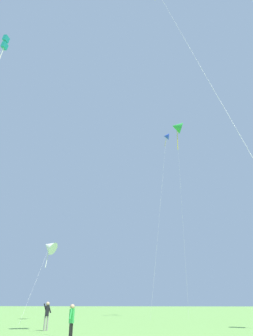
# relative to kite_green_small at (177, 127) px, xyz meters

# --- Properties ---
(kite_green_small) EXTENTS (2.29, 5.46, 28.86)m
(kite_green_small) POSITION_rel_kite_green_small_xyz_m (0.00, 0.00, 0.00)
(kite_green_small) COLOR green
(kite_green_small) RESTS_ON ground_plane
(kite_blue_delta) EXTENTS (3.21, 7.16, 25.86)m
(kite_blue_delta) POSITION_rel_kite_green_small_xyz_m (-1.78, -1.52, -2.47)
(kite_blue_delta) COLOR blue
(kite_blue_delta) RESTS_ON ground_plane
(kite_white_distant) EXTENTS (2.42, 8.85, 8.48)m
(kite_white_distant) POSITION_rel_kite_green_small_xyz_m (-15.79, -9.38, -20.17)
(kite_white_distant) COLOR white
(kite_white_distant) RESTS_ON ground_plane
(kite_teal_box) EXTENTS (0.69, 8.74, 30.87)m
(kite_teal_box) POSITION_rel_kite_green_small_xyz_m (-19.92, -18.82, 1.95)
(kite_teal_box) COLOR teal
(kite_teal_box) RESTS_ON ground_plane
(person_near_tree) EXTENTS (0.49, 0.36, 1.66)m
(person_near_tree) POSITION_rel_kite_green_small_xyz_m (-9.76, -23.00, -26.71)
(person_near_tree) COLOR gray
(person_near_tree) RESTS_ON ground_plane
(person_far_back) EXTENTS (0.21, 0.49, 1.53)m
(person_far_back) POSITION_rel_kite_green_small_xyz_m (-6.22, -28.81, -26.79)
(person_far_back) COLOR black
(person_far_back) RESTS_ON ground_plane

